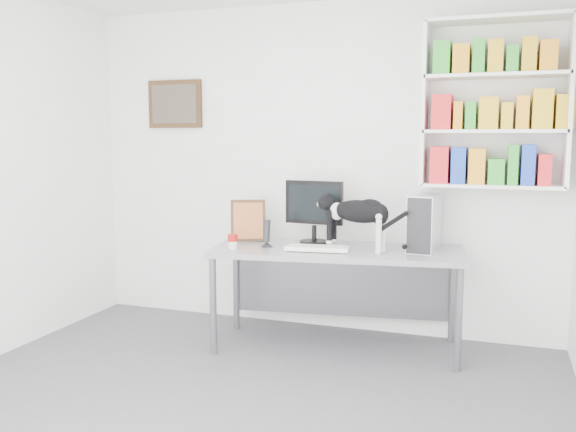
{
  "coord_description": "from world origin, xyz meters",
  "views": [
    {
      "loc": [
        1.44,
        -2.9,
        1.61
      ],
      "look_at": [
        -0.08,
        1.53,
        1.0
      ],
      "focal_mm": 38.0,
      "sensor_mm": 36.0,
      "label": 1
    }
  ],
  "objects_px": {
    "monitor": "(314,212)",
    "cat": "(358,224)",
    "desk": "(336,299)",
    "speaker": "(267,233)",
    "leaning_print": "(248,220)",
    "bookshelf": "(495,104)",
    "keyboard": "(317,248)",
    "pc_tower": "(424,222)",
    "soup_can": "(233,242)"
  },
  "relations": [
    {
      "from": "keyboard",
      "to": "soup_can",
      "type": "distance_m",
      "value": 0.64
    },
    {
      "from": "pc_tower",
      "to": "monitor",
      "type": "bearing_deg",
      "value": -176.17
    },
    {
      "from": "monitor",
      "to": "speaker",
      "type": "relative_size",
      "value": 2.3
    },
    {
      "from": "bookshelf",
      "to": "monitor",
      "type": "relative_size",
      "value": 2.45
    },
    {
      "from": "leaning_print",
      "to": "soup_can",
      "type": "xyz_separation_m",
      "value": [
        0.02,
        -0.35,
        -0.12
      ]
    },
    {
      "from": "bookshelf",
      "to": "pc_tower",
      "type": "height_order",
      "value": "bookshelf"
    },
    {
      "from": "bookshelf",
      "to": "desk",
      "type": "height_order",
      "value": "bookshelf"
    },
    {
      "from": "bookshelf",
      "to": "monitor",
      "type": "bearing_deg",
      "value": -171.31
    },
    {
      "from": "speaker",
      "to": "pc_tower",
      "type": "bearing_deg",
      "value": 16.89
    },
    {
      "from": "soup_can",
      "to": "cat",
      "type": "bearing_deg",
      "value": 13.54
    },
    {
      "from": "bookshelf",
      "to": "soup_can",
      "type": "xyz_separation_m",
      "value": [
        -1.82,
        -0.63,
        -1.02
      ]
    },
    {
      "from": "bookshelf",
      "to": "cat",
      "type": "bearing_deg",
      "value": -155.91
    },
    {
      "from": "keyboard",
      "to": "speaker",
      "type": "xyz_separation_m",
      "value": [
        -0.41,
        0.03,
        0.09
      ]
    },
    {
      "from": "monitor",
      "to": "keyboard",
      "type": "relative_size",
      "value": 1.08
    },
    {
      "from": "desk",
      "to": "pc_tower",
      "type": "xyz_separation_m",
      "value": [
        0.62,
        0.16,
        0.59
      ]
    },
    {
      "from": "pc_tower",
      "to": "leaning_print",
      "type": "xyz_separation_m",
      "value": [
        -1.38,
        -0.07,
        -0.03
      ]
    },
    {
      "from": "pc_tower",
      "to": "speaker",
      "type": "bearing_deg",
      "value": -162.77
    },
    {
      "from": "desk",
      "to": "speaker",
      "type": "bearing_deg",
      "value": -176.35
    },
    {
      "from": "bookshelf",
      "to": "leaning_print",
      "type": "distance_m",
      "value": 2.07
    },
    {
      "from": "pc_tower",
      "to": "soup_can",
      "type": "height_order",
      "value": "pc_tower"
    },
    {
      "from": "speaker",
      "to": "keyboard",
      "type": "bearing_deg",
      "value": -0.28
    },
    {
      "from": "pc_tower",
      "to": "leaning_print",
      "type": "height_order",
      "value": "pc_tower"
    },
    {
      "from": "monitor",
      "to": "pc_tower",
      "type": "height_order",
      "value": "monitor"
    },
    {
      "from": "bookshelf",
      "to": "leaning_print",
      "type": "xyz_separation_m",
      "value": [
        -1.84,
        -0.27,
        -0.9
      ]
    },
    {
      "from": "leaning_print",
      "to": "speaker",
      "type": "bearing_deg",
      "value": -63.98
    },
    {
      "from": "monitor",
      "to": "leaning_print",
      "type": "distance_m",
      "value": 0.54
    },
    {
      "from": "monitor",
      "to": "leaning_print",
      "type": "bearing_deg",
      "value": -166.27
    },
    {
      "from": "bookshelf",
      "to": "cat",
      "type": "relative_size",
      "value": 1.93
    },
    {
      "from": "keyboard",
      "to": "bookshelf",
      "type": "bearing_deg",
      "value": 15.51
    },
    {
      "from": "keyboard",
      "to": "soup_can",
      "type": "xyz_separation_m",
      "value": [
        -0.63,
        -0.13,
        0.04
      ]
    },
    {
      "from": "bookshelf",
      "to": "leaning_print",
      "type": "height_order",
      "value": "bookshelf"
    },
    {
      "from": "bookshelf",
      "to": "speaker",
      "type": "height_order",
      "value": "bookshelf"
    },
    {
      "from": "keyboard",
      "to": "cat",
      "type": "relative_size",
      "value": 0.73
    },
    {
      "from": "speaker",
      "to": "desk",
      "type": "bearing_deg",
      "value": 15.29
    },
    {
      "from": "desk",
      "to": "cat",
      "type": "distance_m",
      "value": 0.61
    },
    {
      "from": "leaning_print",
      "to": "soup_can",
      "type": "height_order",
      "value": "leaning_print"
    },
    {
      "from": "speaker",
      "to": "soup_can",
      "type": "distance_m",
      "value": 0.27
    },
    {
      "from": "desk",
      "to": "keyboard",
      "type": "distance_m",
      "value": 0.44
    },
    {
      "from": "desk",
      "to": "monitor",
      "type": "relative_size",
      "value": 3.68
    },
    {
      "from": "desk",
      "to": "leaning_print",
      "type": "relative_size",
      "value": 5.37
    },
    {
      "from": "keyboard",
      "to": "leaning_print",
      "type": "distance_m",
      "value": 0.7
    },
    {
      "from": "soup_can",
      "to": "cat",
      "type": "height_order",
      "value": "cat"
    },
    {
      "from": "keyboard",
      "to": "leaning_print",
      "type": "height_order",
      "value": "leaning_print"
    },
    {
      "from": "soup_can",
      "to": "bookshelf",
      "type": "bearing_deg",
      "value": 19.0
    },
    {
      "from": "desk",
      "to": "cat",
      "type": "relative_size",
      "value": 2.9
    },
    {
      "from": "monitor",
      "to": "cat",
      "type": "height_order",
      "value": "monitor"
    },
    {
      "from": "keyboard",
      "to": "leaning_print",
      "type": "bearing_deg",
      "value": 153.35
    },
    {
      "from": "desk",
      "to": "cat",
      "type": "xyz_separation_m",
      "value": [
        0.17,
        -0.04,
        0.59
      ]
    },
    {
      "from": "speaker",
      "to": "soup_can",
      "type": "relative_size",
      "value": 2.03
    },
    {
      "from": "bookshelf",
      "to": "keyboard",
      "type": "height_order",
      "value": "bookshelf"
    }
  ]
}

